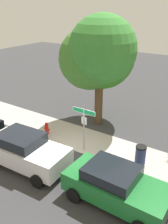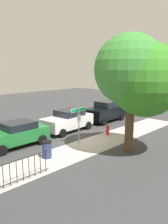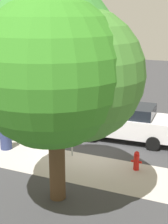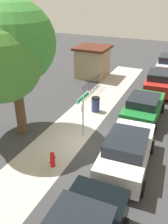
# 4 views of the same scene
# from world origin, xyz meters

# --- Properties ---
(ground_plane) EXTENTS (60.00, 60.00, 0.00)m
(ground_plane) POSITION_xyz_m (0.00, 0.00, 0.00)
(ground_plane) COLOR #38383A
(sidewalk_strip) EXTENTS (24.00, 2.60, 0.00)m
(sidewalk_strip) POSITION_xyz_m (2.00, 1.30, 0.00)
(sidewalk_strip) COLOR #B3AAA3
(sidewalk_strip) RESTS_ON ground_plane
(street_sign) EXTENTS (1.39, 0.07, 2.62)m
(street_sign) POSITION_xyz_m (0.32, 0.40, 1.82)
(street_sign) COLOR #9EA0A5
(street_sign) RESTS_ON ground_plane
(shade_tree) EXTENTS (4.99, 4.94, 6.98)m
(shade_tree) POSITION_xyz_m (-0.91, 3.96, 4.53)
(shade_tree) COLOR #4F3923
(shade_tree) RESTS_ON ground_plane
(car_black) EXTENTS (4.17, 2.19, 1.91)m
(car_black) POSITION_xyz_m (-6.05, -2.37, 0.96)
(car_black) COLOR black
(car_black) RESTS_ON ground_plane
(car_white) EXTENTS (4.45, 2.29, 1.72)m
(car_white) POSITION_xyz_m (-1.25, -2.42, 0.88)
(car_white) COLOR white
(car_white) RESTS_ON ground_plane
(car_green) EXTENTS (4.19, 2.13, 1.59)m
(car_green) POSITION_xyz_m (3.55, -2.15, 0.82)
(car_green) COLOR #1D7130
(car_green) RESTS_ON ground_plane
(iron_fence) EXTENTS (3.48, 0.04, 1.07)m
(iron_fence) POSITION_xyz_m (6.12, 2.30, 0.55)
(iron_fence) COLOR black
(iron_fence) RESTS_ON ground_plane
(fire_hydrant) EXTENTS (0.42, 0.22, 0.78)m
(fire_hydrant) POSITION_xyz_m (-2.56, 0.60, 0.38)
(fire_hydrant) COLOR red
(fire_hydrant) RESTS_ON ground_plane
(trash_bin) EXTENTS (0.55, 0.55, 0.98)m
(trash_bin) POSITION_xyz_m (3.39, 0.90, 0.49)
(trash_bin) COLOR navy
(trash_bin) RESTS_ON ground_plane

